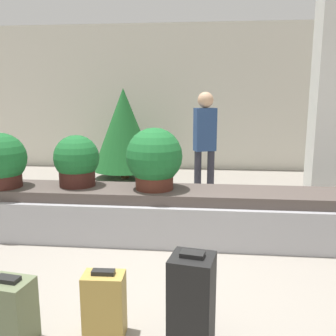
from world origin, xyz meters
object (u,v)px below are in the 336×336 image
object	(u,v)px
potted_plant_0	(154,159)
potted_plant_1	(1,161)
pillar	(330,100)
suitcase_3	(192,303)
suitcase_1	(10,312)
traveler_1	(205,137)
decorated_tree	(124,129)
potted_plant_2	(77,161)
suitcase_4	(104,305)
traveler_0	(331,128)

from	to	relation	value
potted_plant_0	potted_plant_1	size ratio (longest dim) A/B	1.11
pillar	suitcase_3	xyz separation A→B (m)	(-1.79, -3.31, -1.27)
suitcase_1	pillar	bearing A→B (deg)	56.79
traveler_1	decorated_tree	size ratio (longest dim) A/B	0.95
potted_plant_1	potted_plant_2	xyz separation A→B (m)	(0.86, 0.16, -0.01)
suitcase_3	potted_plant_0	distance (m)	2.11
potted_plant_0	potted_plant_2	distance (m)	0.95
potted_plant_0	traveler_1	distance (m)	1.64
pillar	suitcase_4	world-z (taller)	pillar
potted_plant_1	decorated_tree	bearing A→B (deg)	76.85
potted_plant_1	traveler_1	bearing A→B (deg)	34.56
suitcase_1	suitcase_3	xyz separation A→B (m)	(1.22, 0.07, 0.10)
traveler_1	pillar	bearing A→B (deg)	153.00
suitcase_1	potted_plant_2	bearing A→B (deg)	105.03
suitcase_3	decorated_tree	world-z (taller)	decorated_tree
decorated_tree	traveler_1	bearing A→B (deg)	-44.74
pillar	decorated_tree	distance (m)	3.85
traveler_0	traveler_1	distance (m)	2.43
pillar	suitcase_3	size ratio (longest dim) A/B	4.67
pillar	potted_plant_1	bearing A→B (deg)	-160.53
pillar	suitcase_1	xyz separation A→B (m)	(-3.01, -3.38, -1.37)
pillar	suitcase_1	distance (m)	4.73
suitcase_3	potted_plant_0	bearing A→B (deg)	115.11
traveler_1	potted_plant_1	bearing A→B (deg)	13.53
decorated_tree	potted_plant_1	bearing A→B (deg)	-103.15
pillar	potted_plant_2	size ratio (longest dim) A/B	5.23
potted_plant_1	traveler_0	size ratio (longest dim) A/B	0.35
suitcase_4	potted_plant_1	world-z (taller)	potted_plant_1
suitcase_1	potted_plant_0	size ratio (longest dim) A/B	0.68
traveler_0	traveler_1	size ratio (longest dim) A/B	1.06
potted_plant_0	suitcase_4	bearing A→B (deg)	-92.79
traveler_1	potted_plant_2	bearing A→B (deg)	23.34
suitcase_1	traveler_0	xyz separation A→B (m)	(3.46, 4.61, 0.88)
suitcase_4	potted_plant_2	xyz separation A→B (m)	(-0.85, 1.94, 0.65)
traveler_1	suitcase_3	bearing A→B (deg)	68.14
traveler_1	potted_plant_0	bearing A→B (deg)	48.76
suitcase_1	decorated_tree	xyz separation A→B (m)	(-0.35, 5.16, 0.76)
suitcase_3	decorated_tree	xyz separation A→B (m)	(-1.57, 5.10, 0.66)
pillar	suitcase_4	xyz separation A→B (m)	(-2.40, -3.24, -1.37)
pillar	traveler_1	size ratio (longest dim) A/B	1.87
suitcase_3	potted_plant_2	bearing A→B (deg)	136.19
suitcase_1	potted_plant_1	xyz separation A→B (m)	(-1.10, 1.93, 0.67)
potted_plant_1	suitcase_1	bearing A→B (deg)	-60.17
suitcase_4	potted_plant_1	distance (m)	2.56
suitcase_4	potted_plant_0	size ratio (longest dim) A/B	0.69
suitcase_4	decorated_tree	bearing A→B (deg)	98.39
suitcase_4	traveler_0	bearing A→B (deg)	55.11
suitcase_1	suitcase_4	xyz separation A→B (m)	(0.61, 0.14, 0.01)
potted_plant_0	decorated_tree	xyz separation A→B (m)	(-1.05, 3.14, 0.05)
pillar	suitcase_1	world-z (taller)	pillar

